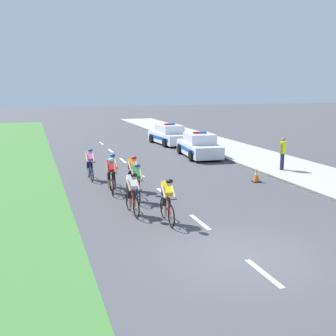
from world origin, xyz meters
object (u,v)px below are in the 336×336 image
at_px(cyclist_second, 132,192).
at_px(cyclist_fifth, 111,174).
at_px(cyclist_sixth, 112,169).
at_px(traffic_cone_mid, 257,175).
at_px(spectator_closest, 283,151).
at_px(cyclist_lead, 167,199).
at_px(police_car_nearest, 199,146).
at_px(police_car_second, 169,135).
at_px(cyclist_seventh, 90,163).
at_px(cyclist_fourth, 133,172).
at_px(cyclist_third, 137,181).

bearing_deg(cyclist_second, cyclist_fifth, 92.83).
distance_m(cyclist_sixth, traffic_cone_mid, 6.64).
distance_m(traffic_cone_mid, spectator_closest, 3.02).
xyz_separation_m(cyclist_lead, cyclist_sixth, (-0.78, 5.42, 0.00)).
height_order(cyclist_sixth, police_car_nearest, police_car_nearest).
relative_size(cyclist_lead, cyclist_second, 1.00).
distance_m(cyclist_sixth, police_car_second, 13.81).
height_order(cyclist_fifth, spectator_closest, spectator_closest).
relative_size(cyclist_lead, cyclist_seventh, 1.00).
xyz_separation_m(cyclist_fifth, police_car_second, (6.87, 13.15, -0.11)).
distance_m(cyclist_second, cyclist_sixth, 4.17).
distance_m(cyclist_fourth, spectator_closest, 8.34).
height_order(cyclist_fourth, police_car_second, police_car_second).
bearing_deg(cyclist_sixth, spectator_closest, 3.10).
distance_m(cyclist_second, spectator_closest, 10.17).
bearing_deg(cyclist_fifth, police_car_nearest, 46.13).
xyz_separation_m(cyclist_fifth, spectator_closest, (9.19, 1.52, 0.30)).
distance_m(police_car_second, traffic_cone_mid, 13.26).
bearing_deg(police_car_second, cyclist_seventh, -125.39).
distance_m(cyclist_seventh, spectator_closest, 9.76).
bearing_deg(cyclist_third, cyclist_lead, -83.52).
bearing_deg(police_car_second, cyclist_fifth, -117.60).
relative_size(cyclist_fourth, police_car_second, 0.38).
height_order(police_car_nearest, spectator_closest, spectator_closest).
height_order(cyclist_third, police_car_second, police_car_second).
xyz_separation_m(cyclist_lead, spectator_closest, (8.17, 5.91, 0.30)).
relative_size(cyclist_sixth, police_car_second, 0.38).
height_order(cyclist_third, spectator_closest, spectator_closest).
relative_size(cyclist_fourth, cyclist_fifth, 1.00).
bearing_deg(cyclist_seventh, spectator_closest, -7.43).
xyz_separation_m(cyclist_fourth, police_car_nearest, (5.91, 6.98, -0.11)).
height_order(traffic_cone_mid, spectator_closest, spectator_closest).
xyz_separation_m(cyclist_second, spectator_closest, (9.03, 4.66, 0.30)).
bearing_deg(cyclist_lead, cyclist_sixth, 98.19).
distance_m(cyclist_lead, police_car_second, 18.48).
bearing_deg(police_car_nearest, cyclist_lead, -116.89).
bearing_deg(spectator_closest, traffic_cone_mid, -145.99).
distance_m(cyclist_third, cyclist_sixth, 2.64).
xyz_separation_m(police_car_nearest, spectator_closest, (2.32, -5.62, 0.40)).
bearing_deg(spectator_closest, cyclist_third, -160.04).
distance_m(cyclist_second, cyclist_fifth, 3.14).
height_order(cyclist_third, police_car_nearest, police_car_nearest).
bearing_deg(police_car_second, cyclist_lead, -108.45).
distance_m(cyclist_second, cyclist_seventh, 5.95).
xyz_separation_m(cyclist_fifth, police_car_nearest, (6.87, 7.14, -0.11)).
relative_size(cyclist_third, cyclist_seventh, 1.00).
xyz_separation_m(cyclist_third, traffic_cone_mid, (6.07, 1.45, -0.48)).
distance_m(police_car_nearest, police_car_second, 6.00).
bearing_deg(spectator_closest, cyclist_fifth, -170.60).
relative_size(police_car_second, traffic_cone_mid, 7.09).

